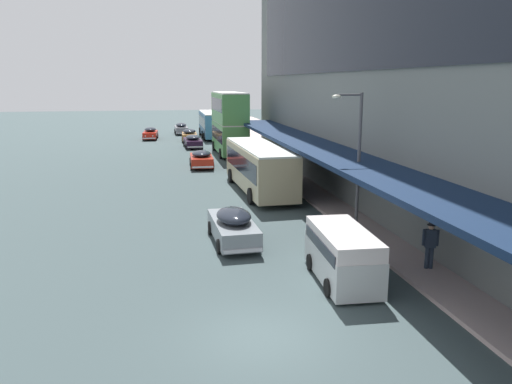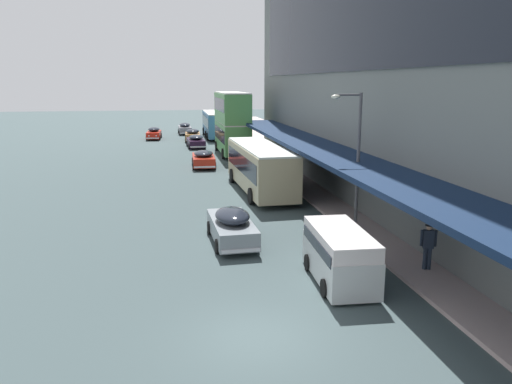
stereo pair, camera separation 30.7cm
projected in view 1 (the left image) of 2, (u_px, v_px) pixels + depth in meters
ground at (263, 337)px, 14.31m from camera, size 240.00×240.00×0.00m
transit_bus_kerbside_front at (211, 123)px, 65.37m from camera, size 2.77×11.26×3.33m
transit_bus_kerbside_rear at (229, 121)px, 49.75m from camera, size 2.81×9.28×6.18m
transit_bus_kerbside_far at (259, 165)px, 32.88m from camera, size 3.11×10.61×3.11m
sedan_trailing_near at (201, 159)px, 42.73m from camera, size 2.08×4.59×1.46m
sedan_second_mid at (181, 129)px, 69.92m from camera, size 1.86×4.95×1.58m
sedan_lead_near at (233, 226)px, 22.61m from camera, size 1.99×4.83×1.62m
sedan_trailing_mid at (193, 141)px, 55.51m from camera, size 2.00×4.98×1.44m
sedan_second_near at (189, 135)px, 61.49m from camera, size 2.03×4.51×1.53m
sedan_oncoming_rear at (150, 133)px, 63.60m from camera, size 1.97×4.52×1.52m
vw_van at (342, 252)px, 18.23m from camera, size 2.06×4.62×1.96m
pedestrian_at_kerb at (430, 243)px, 19.00m from camera, size 0.60×0.35×1.86m
street_lamp at (356, 151)px, 23.42m from camera, size 1.50×0.28×6.55m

